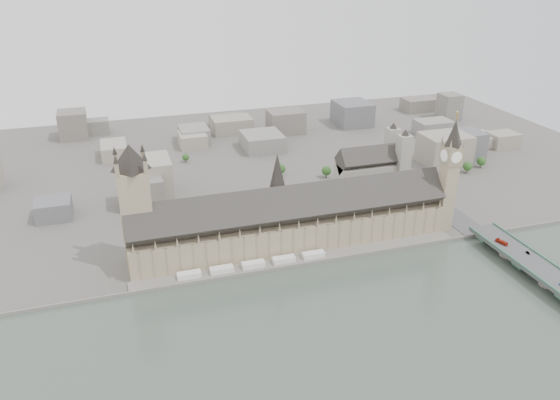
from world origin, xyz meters
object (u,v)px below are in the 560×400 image
object	(u,v)px
elizabeth_tower	(450,168)
westminster_abbey	(372,172)
westminster_bridge	(541,274)
car_silver	(528,253)
palace_of_westminster	(291,221)
victoria_tower	(135,201)
red_bus_north	(502,242)

from	to	relation	value
elizabeth_tower	westminster_abbey	distance (m)	96.91
westminster_bridge	car_silver	xyz separation A→B (m)	(4.93, 21.58, 5.81)
elizabeth_tower	car_silver	xyz separation A→B (m)	(28.93, -73.92, -47.16)
palace_of_westminster	car_silver	size ratio (longest dim) A/B	64.11
elizabeth_tower	westminster_bridge	world-z (taller)	elizabeth_tower
victoria_tower	red_bus_north	size ratio (longest dim) A/B	9.37
victoria_tower	westminster_bridge	world-z (taller)	victoria_tower
westminster_bridge	red_bus_north	distance (m)	41.86
red_bus_north	car_silver	xyz separation A→B (m)	(9.31, -19.52, -0.81)
elizabeth_tower	westminster_bridge	size ratio (longest dim) A/B	0.33
red_bus_north	palace_of_westminster	bearing A→B (deg)	143.23
westminster_bridge	red_bus_north	bearing A→B (deg)	96.08
westminster_bridge	palace_of_westminster	bearing A→B (deg)	146.51
elizabeth_tower	westminster_abbey	xyz separation A→B (m)	(-27.08, 87.00, -33.01)
victoria_tower	westminster_abbey	bearing A→B (deg)	16.50
palace_of_westminster	red_bus_north	bearing A→B (deg)	-22.75
westminster_abbey	car_silver	xyz separation A→B (m)	(56.00, -160.92, -14.15)
palace_of_westminster	westminster_bridge	bearing A→B (deg)	-33.49
palace_of_westminster	red_bus_north	xyz separation A→B (m)	(157.62, -66.10, -10.97)
palace_of_westminster	westminster_bridge	world-z (taller)	palace_of_westminster
elizabeth_tower	westminster_abbey	size ratio (longest dim) A/B	1.58
car_silver	victoria_tower	bearing A→B (deg)	173.46
red_bus_north	westminster_bridge	bearing A→B (deg)	-97.93
victoria_tower	westminster_abbey	distance (m)	244.79
victoria_tower	palace_of_westminster	bearing A→B (deg)	-2.96
westminster_bridge	car_silver	distance (m)	22.88
palace_of_westminster	victoria_tower	world-z (taller)	victoria_tower
palace_of_westminster	car_silver	world-z (taller)	palace_of_westminster
elizabeth_tower	red_bus_north	distance (m)	74.11
victoria_tower	car_silver	size ratio (longest dim) A/B	24.19
red_bus_north	elizabeth_tower	bearing A→B (deg)	95.81
car_silver	westminster_abbey	bearing A→B (deg)	120.30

